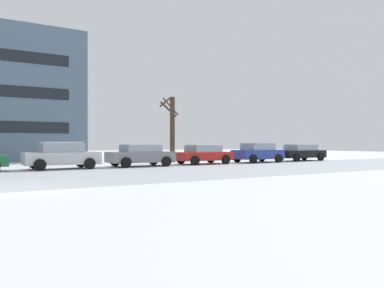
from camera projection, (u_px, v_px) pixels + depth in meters
ground_plane at (11, 189)px, 12.26m from camera, size 120.00×120.00×0.00m
road_surface at (2, 180)px, 15.33m from camera, size 80.00×9.15×0.00m
parked_car_silver at (62, 155)px, 21.61m from camera, size 4.13×2.12×1.56m
parked_car_gray at (141, 155)px, 24.08m from camera, size 4.19×2.13×1.44m
parked_car_red at (203, 154)px, 26.71m from camera, size 3.95×2.14×1.40m
parked_car_blue at (258, 152)px, 29.04m from camera, size 3.87×2.14×1.53m
parked_car_black at (301, 152)px, 31.69m from camera, size 4.38×2.03×1.41m
tree_far_left at (172, 127)px, 29.01m from camera, size 1.32×1.99×5.14m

